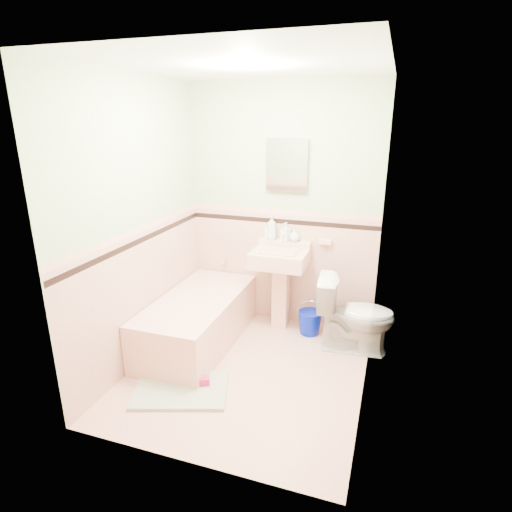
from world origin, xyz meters
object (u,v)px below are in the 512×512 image
(soap_bottle_right, at_px, (294,235))
(toilet, at_px, (355,315))
(medicine_cabinet, at_px, (287,165))
(bucket, at_px, (310,323))
(soap_bottle_left, at_px, (272,227))
(shoe, at_px, (200,381))
(soap_bottle_mid, at_px, (286,232))
(sink, at_px, (279,291))
(bathtub, at_px, (198,321))

(soap_bottle_right, xyz_separation_m, toilet, (0.70, -0.35, -0.63))
(medicine_cabinet, distance_m, bucket, 1.63)
(soap_bottle_left, relative_size, shoe, 1.67)
(bucket, bearing_deg, medicine_cabinet, 147.57)
(soap_bottle_left, bearing_deg, soap_bottle_right, 0.00)
(soap_bottle_mid, height_order, toilet, soap_bottle_mid)
(medicine_cabinet, xyz_separation_m, soap_bottle_mid, (0.01, -0.03, -0.67))
(bucket, relative_size, shoe, 1.60)
(toilet, bearing_deg, soap_bottle_right, 58.57)
(soap_bottle_right, height_order, bucket, soap_bottle_right)
(soap_bottle_mid, bearing_deg, shoe, -104.02)
(bucket, height_order, shoe, bucket)
(sink, height_order, toilet, sink)
(bathtub, height_order, shoe, bathtub)
(toilet, height_order, bucket, toilet)
(soap_bottle_mid, xyz_separation_m, bucket, (0.33, -0.18, -0.90))
(medicine_cabinet, distance_m, soap_bottle_left, 0.66)
(soap_bottle_left, xyz_separation_m, soap_bottle_mid, (0.15, 0.00, -0.03))
(soap_bottle_left, distance_m, bucket, 1.07)
(medicine_cabinet, distance_m, soap_bottle_right, 0.71)
(soap_bottle_right, relative_size, bucket, 0.54)
(bathtub, distance_m, shoe, 0.78)
(bathtub, height_order, bucket, bathtub)
(bathtub, xyz_separation_m, shoe, (0.34, -0.68, -0.16))
(soap_bottle_mid, bearing_deg, soap_bottle_right, 0.00)
(sink, bearing_deg, soap_bottle_mid, 87.25)
(sink, relative_size, shoe, 5.69)
(soap_bottle_right, bearing_deg, sink, -119.68)
(bathtub, relative_size, toilet, 2.05)
(toilet, distance_m, bucket, 0.55)
(bucket, bearing_deg, toilet, -20.20)
(sink, xyz_separation_m, toilet, (0.80, -0.17, -0.07))
(soap_bottle_mid, xyz_separation_m, soap_bottle_right, (0.09, 0.00, -0.03))
(soap_bottle_mid, relative_size, bucket, 0.78)
(sink, bearing_deg, toilet, -12.28)
(shoe, bearing_deg, soap_bottle_mid, 51.01)
(bathtub, relative_size, bucket, 6.13)
(sink, xyz_separation_m, shoe, (-0.34, -1.21, -0.37))
(bathtub, xyz_separation_m, soap_bottle_mid, (0.69, 0.71, 0.80))
(bathtub, xyz_separation_m, bucket, (1.02, 0.53, -0.10))
(soap_bottle_right, height_order, toilet, soap_bottle_right)
(soap_bottle_mid, bearing_deg, soap_bottle_left, 180.00)
(bathtub, bearing_deg, medicine_cabinet, 47.42)
(sink, bearing_deg, bucket, -0.62)
(bathtub, relative_size, soap_bottle_mid, 7.86)
(bathtub, height_order, soap_bottle_left, soap_bottle_left)
(toilet, bearing_deg, bathtub, 99.03)
(sink, xyz_separation_m, soap_bottle_left, (-0.14, 0.18, 0.62))
(medicine_cabinet, relative_size, soap_bottle_mid, 2.63)
(soap_bottle_mid, bearing_deg, medicine_cabinet, 106.08)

